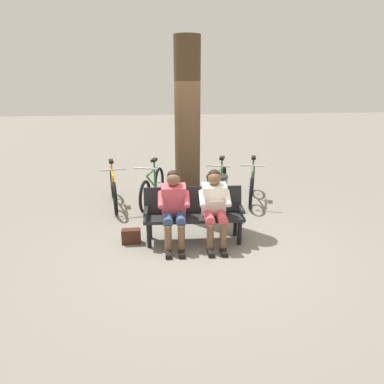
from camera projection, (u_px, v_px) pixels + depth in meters
The scene contains 12 objects.
ground_plane at pixel (205, 242), 5.66m from camera, with size 40.00×40.00×0.00m, color slate.
bench at pixel (193, 210), 5.61m from camera, with size 1.61×0.52×0.87m.
person_reading at pixel (215, 204), 5.43m from camera, with size 0.50×0.77×1.20m.
person_companion at pixel (174, 205), 5.39m from camera, with size 0.50×0.77×1.20m.
handbag at pixel (131, 236), 5.59m from camera, with size 0.30×0.14×0.24m, color #3F1E14.
tree_trunk at pixel (187, 133), 6.19m from camera, with size 0.46×0.46×3.23m, color #4C3823.
litter_bin at pixel (217, 196), 6.59m from camera, with size 0.41×0.41×0.81m.
bicycle_purple at pixel (252, 184), 7.46m from camera, with size 0.63×1.62×0.94m.
bicycle_silver at pixel (220, 185), 7.43m from camera, with size 0.65×1.61×0.94m.
bicycle_green at pixel (186, 186), 7.39m from camera, with size 0.48×1.68×0.94m.
bicycle_blue at pixel (153, 188), 7.25m from camera, with size 0.61×1.63×0.94m.
bicycle_black at pixel (114, 189), 7.15m from camera, with size 0.48×1.67×0.94m.
Camera 1 is at (0.72, 5.06, 2.57)m, focal length 32.38 mm.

